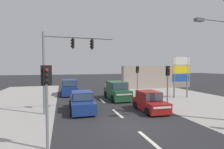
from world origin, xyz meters
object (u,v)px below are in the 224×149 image
at_px(pedestal_signal_far_median, 138,76).
at_px(sedan_receding_far, 82,102).
at_px(pedestal_signal_right_kerb, 168,79).
at_px(pedestal_signal_left_kerb, 47,93).
at_px(hatchback_crossing_left, 150,102).
at_px(suv_oncoming_mid, 117,91).
at_px(suv_oncoming_near, 69,88).
at_px(traffic_signal_mast, 62,58).
at_px(shopping_plaza_sign, 181,71).

height_order(pedestal_signal_far_median, sedan_receding_far, pedestal_signal_far_median).
height_order(pedestal_signal_right_kerb, pedestal_signal_left_kerb, same).
bearing_deg(hatchback_crossing_left, suv_oncoming_mid, 100.58).
height_order(pedestal_signal_left_kerb, sedan_receding_far, pedestal_signal_left_kerb).
height_order(pedestal_signal_far_median, suv_oncoming_near, pedestal_signal_far_median).
distance_m(traffic_signal_mast, pedestal_signal_left_kerb, 6.17).
relative_size(traffic_signal_mast, suv_oncoming_near, 1.31).
height_order(sedan_receding_far, suv_oncoming_near, suv_oncoming_near).
bearing_deg(pedestal_signal_left_kerb, pedestal_signal_right_kerb, 29.26).
height_order(pedestal_signal_far_median, hatchback_crossing_left, pedestal_signal_far_median).
bearing_deg(pedestal_signal_left_kerb, shopping_plaza_sign, 33.49).
bearing_deg(pedestal_signal_left_kerb, sedan_receding_far, 70.95).
xyz_separation_m(traffic_signal_mast, pedestal_signal_right_kerb, (8.55, -0.72, -1.73)).
height_order(pedestal_signal_right_kerb, suv_oncoming_mid, pedestal_signal_right_kerb).
distance_m(sedan_receding_far, suv_oncoming_near, 8.45).
relative_size(pedestal_signal_right_kerb, suv_oncoming_mid, 0.78).
xyz_separation_m(suv_oncoming_near, suv_oncoming_mid, (4.76, -4.47, 0.00)).
bearing_deg(traffic_signal_mast, sedan_receding_far, 9.30).
bearing_deg(pedestal_signal_left_kerb, hatchback_crossing_left, 32.77).
distance_m(pedestal_signal_right_kerb, suv_oncoming_near, 12.24).
bearing_deg(sedan_receding_far, pedestal_signal_right_kerb, -7.68).
distance_m(pedestal_signal_far_median, hatchback_crossing_left, 7.67).
bearing_deg(hatchback_crossing_left, pedestal_signal_far_median, 73.01).
xyz_separation_m(traffic_signal_mast, pedestal_signal_far_median, (8.80, 5.95, -1.73)).
xyz_separation_m(pedestal_signal_right_kerb, shopping_plaza_sign, (4.14, 3.67, 0.57)).
height_order(pedestal_signal_left_kerb, hatchback_crossing_left, pedestal_signal_left_kerb).
relative_size(suv_oncoming_near, suv_oncoming_mid, 1.01).
bearing_deg(pedestal_signal_far_median, suv_oncoming_mid, -151.12).
bearing_deg(shopping_plaza_sign, pedestal_signal_far_median, 142.39).
relative_size(pedestal_signal_right_kerb, pedestal_signal_far_median, 1.00).
relative_size(traffic_signal_mast, suv_oncoming_mid, 1.32).
xyz_separation_m(sedan_receding_far, suv_oncoming_mid, (4.16, 3.95, 0.18)).
height_order(hatchback_crossing_left, suv_oncoming_near, suv_oncoming_near).
relative_size(pedestal_signal_right_kerb, sedan_receding_far, 0.83).
bearing_deg(suv_oncoming_near, pedestal_signal_right_kerb, -50.61).
distance_m(pedestal_signal_left_kerb, hatchback_crossing_left, 8.83).
bearing_deg(suv_oncoming_near, pedestal_signal_left_kerb, -95.93).
height_order(pedestal_signal_far_median, suv_oncoming_mid, pedestal_signal_far_median).
xyz_separation_m(traffic_signal_mast, pedestal_signal_left_kerb, (-0.67, -5.88, -1.73)).
bearing_deg(pedestal_signal_right_kerb, hatchback_crossing_left, -166.19).
relative_size(traffic_signal_mast, pedestal_signal_far_median, 1.69).
distance_m(traffic_signal_mast, pedestal_signal_right_kerb, 8.75).
relative_size(traffic_signal_mast, hatchback_crossing_left, 1.63).
distance_m(traffic_signal_mast, shopping_plaza_sign, 13.08).
xyz_separation_m(pedestal_signal_far_median, shopping_plaza_sign, (3.89, -3.00, 0.57)).
bearing_deg(suv_oncoming_mid, pedestal_signal_right_kerb, -59.10).
height_order(suv_oncoming_near, suv_oncoming_mid, same).
xyz_separation_m(pedestal_signal_far_median, hatchback_crossing_left, (-2.18, -7.15, -1.71)).
xyz_separation_m(traffic_signal_mast, suv_oncoming_mid, (5.61, 4.19, -3.26)).
relative_size(pedestal_signal_right_kerb, shopping_plaza_sign, 0.77).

